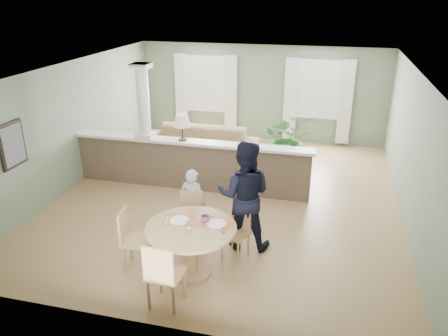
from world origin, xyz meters
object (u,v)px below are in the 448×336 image
(houseplant, at_px, (288,139))
(child_person, at_px, (193,203))
(chair_near, at_px, (163,273))
(chair_side, at_px, (132,237))
(man_person, at_px, (244,195))
(chair_far_boy, at_px, (191,215))
(dining_table, at_px, (192,237))
(chair_far_man, at_px, (238,229))
(sofa, at_px, (199,146))

(houseplant, distance_m, child_person, 4.05)
(chair_near, relative_size, chair_side, 1.03)
(chair_near, bearing_deg, houseplant, -96.54)
(child_person, relative_size, man_person, 0.67)
(chair_far_boy, distance_m, chair_near, 1.77)
(chair_near, xyz_separation_m, chair_side, (-0.82, 0.79, -0.02))
(chair_near, bearing_deg, man_person, -108.31)
(dining_table, xyz_separation_m, chair_far_boy, (-0.31, 0.92, -0.16))
(chair_near, relative_size, child_person, 0.80)
(chair_far_man, distance_m, chair_side, 1.69)
(chair_far_boy, xyz_separation_m, chair_far_man, (0.87, -0.23, -0.03))
(houseplant, bearing_deg, child_person, -107.99)
(sofa, xyz_separation_m, man_person, (1.89, -3.57, 0.52))
(chair_side, bearing_deg, dining_table, -96.31)
(houseplant, height_order, chair_far_man, houseplant)
(chair_far_man, relative_size, chair_side, 0.87)
(man_person, bearing_deg, chair_far_man, 78.63)
(chair_near, bearing_deg, sofa, -74.27)
(houseplant, bearing_deg, chair_far_boy, -106.71)
(sofa, xyz_separation_m, dining_table, (1.29, -4.57, 0.23))
(chair_side, distance_m, man_person, 1.92)
(child_person, bearing_deg, chair_near, 103.14)
(chair_far_man, bearing_deg, sofa, 136.08)
(houseplant, bearing_deg, chair_near, -100.22)
(houseplant, relative_size, man_person, 0.71)
(sofa, relative_size, chair_near, 2.86)
(sofa, bearing_deg, man_person, -62.41)
(chair_near, bearing_deg, child_person, -80.34)
(chair_far_boy, distance_m, child_person, 0.24)
(child_person, bearing_deg, chair_side, 69.18)
(child_person, height_order, man_person, man_person)
(chair_side, bearing_deg, child_person, -37.03)
(chair_far_man, bearing_deg, child_person, 175.56)
(sofa, distance_m, chair_side, 4.63)
(dining_table, height_order, chair_near, chair_near)
(sofa, xyz_separation_m, chair_far_man, (1.85, -3.87, 0.05))
(chair_far_boy, xyz_separation_m, chair_near, (0.17, -1.76, 0.07))
(sofa, relative_size, dining_table, 2.13)
(dining_table, bearing_deg, chair_far_man, 51.17)
(houseplant, xyz_separation_m, chair_far_boy, (-1.21, -4.04, -0.17))
(sofa, height_order, chair_far_boy, chair_far_boy)
(sofa, distance_m, houseplant, 2.25)
(chair_far_man, bearing_deg, man_person, 102.78)
(houseplant, relative_size, dining_table, 0.98)
(chair_far_man, xyz_separation_m, man_person, (0.04, 0.30, 0.48))
(chair_far_boy, bearing_deg, chair_side, -137.14)
(dining_table, height_order, chair_far_man, dining_table)
(child_person, xyz_separation_m, man_person, (0.94, -0.12, 0.31))
(houseplant, height_order, child_person, houseplant)
(chair_side, bearing_deg, houseplant, -29.50)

